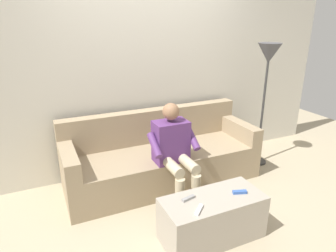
{
  "coord_description": "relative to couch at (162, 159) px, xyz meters",
  "views": [
    {
      "loc": [
        1.29,
        2.88,
        1.89
      ],
      "look_at": [
        0.0,
        0.07,
        0.77
      ],
      "focal_mm": 32.02,
      "sensor_mm": 36.0,
      "label": 1
    }
  ],
  "objects": [
    {
      "name": "back_wall",
      "position": [
        0.0,
        -0.46,
        0.99
      ],
      "size": [
        5.4,
        0.06,
        2.56
      ],
      "primitive_type": "cube",
      "color": "beige",
      "rests_on": "ground"
    },
    {
      "name": "couch",
      "position": [
        0.0,
        0.0,
        0.0
      ],
      "size": [
        2.29,
        0.8,
        0.83
      ],
      "color": "#9E896B",
      "rests_on": "ground"
    },
    {
      "name": "person_solo_seated",
      "position": [
        0.03,
        0.41,
        0.31
      ],
      "size": [
        0.52,
        0.58,
        1.07
      ],
      "color": "#5B3370",
      "rests_on": "ground"
    },
    {
      "name": "remote_blue",
      "position": [
        -0.25,
        1.17,
        0.14
      ],
      "size": [
        0.13,
        0.07,
        0.03
      ],
      "primitive_type": "cube",
      "rotation": [
        0.0,
        0.0,
        2.83
      ],
      "color": "#3860B7",
      "rests_on": "coffee_table"
    },
    {
      "name": "floor_lamp",
      "position": [
        -1.4,
        0.11,
        1.08
      ],
      "size": [
        0.29,
        0.29,
        1.6
      ],
      "color": "#2D2D2D",
      "rests_on": "ground"
    },
    {
      "name": "ground_plane",
      "position": [
        0.0,
        0.72,
        -0.29
      ],
      "size": [
        8.0,
        8.0,
        0.0
      ],
      "primitive_type": "plane",
      "color": "tan"
    },
    {
      "name": "remote_gray",
      "position": [
        0.21,
        1.07,
        0.14
      ],
      "size": [
        0.14,
        0.06,
        0.02
      ],
      "primitive_type": "cube",
      "rotation": [
        0.0,
        0.0,
        3.37
      ],
      "color": "gray",
      "rests_on": "coffee_table"
    },
    {
      "name": "coffee_table",
      "position": [
        0.0,
        1.14,
        -0.08
      ],
      "size": [
        0.92,
        0.42,
        0.41
      ],
      "color": "#A89E8E",
      "rests_on": "ground"
    },
    {
      "name": "remote_white",
      "position": [
        0.21,
        1.24,
        0.14
      ],
      "size": [
        0.13,
        0.12,
        0.02
      ],
      "primitive_type": "cube",
      "rotation": [
        0.0,
        0.0,
        0.75
      ],
      "color": "white",
      "rests_on": "coffee_table"
    }
  ]
}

